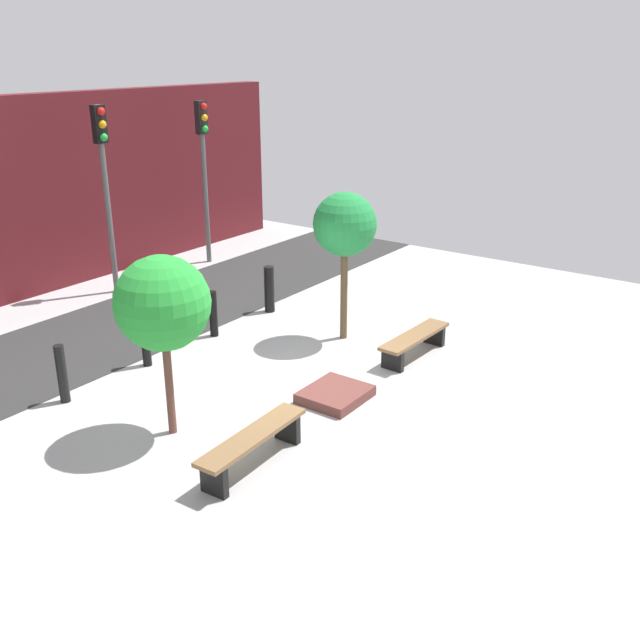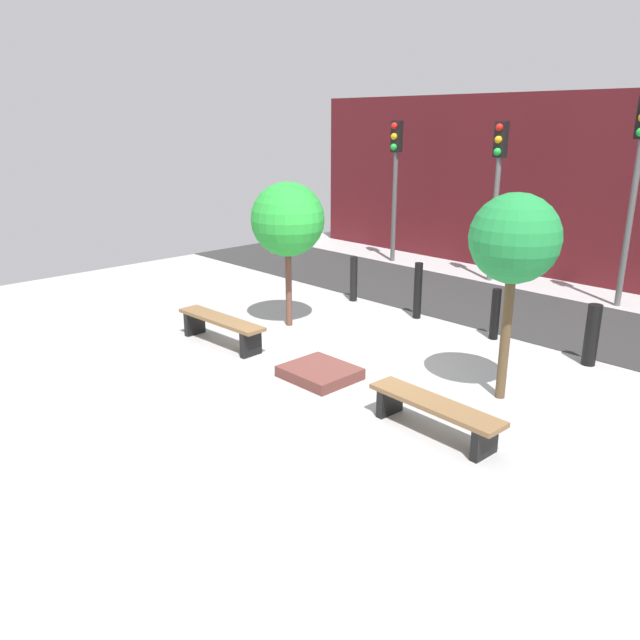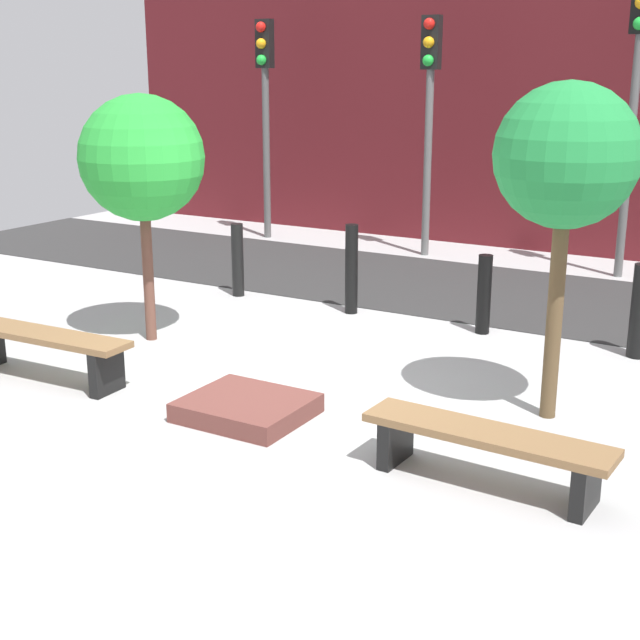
# 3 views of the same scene
# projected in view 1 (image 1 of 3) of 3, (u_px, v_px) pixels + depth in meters

# --- Properties ---
(ground_plane) EXTENTS (18.00, 18.00, 0.00)m
(ground_plane) POSITION_uv_depth(u_px,v_px,m) (307.00, 390.00, 11.50)
(ground_plane) COLOR #A3A3A3
(road_strip) EXTENTS (18.00, 3.10, 0.01)m
(road_strip) POSITION_uv_depth(u_px,v_px,m) (118.00, 328.00, 14.03)
(road_strip) COLOR #2C2C2C
(road_strip) RESTS_ON ground
(building_facade) EXTENTS (16.20, 0.50, 4.28)m
(building_facade) POSITION_uv_depth(u_px,v_px,m) (5.00, 201.00, 15.06)
(building_facade) COLOR #511419
(building_facade) RESTS_ON ground
(bench_left) EXTENTS (1.91, 0.46, 0.47)m
(bench_left) POSITION_uv_depth(u_px,v_px,m) (253.00, 443.00, 9.30)
(bench_left) COLOR black
(bench_left) RESTS_ON ground
(bench_right) EXTENTS (1.81, 0.48, 0.42)m
(bench_right) POSITION_uv_depth(u_px,v_px,m) (415.00, 340.00, 12.66)
(bench_right) COLOR black
(bench_right) RESTS_ON ground
(planter_bed) EXTENTS (1.01, 0.89, 0.16)m
(planter_bed) POSITION_uv_depth(u_px,v_px,m) (335.00, 394.00, 11.18)
(planter_bed) COLOR brown
(planter_bed) RESTS_ON ground
(tree_behind_left_bench) EXTENTS (1.31, 1.31, 2.62)m
(tree_behind_left_bench) POSITION_uv_depth(u_px,v_px,m) (162.00, 304.00, 9.55)
(tree_behind_left_bench) COLOR brown
(tree_behind_left_bench) RESTS_ON ground
(tree_behind_right_bench) EXTENTS (1.16, 1.16, 2.78)m
(tree_behind_right_bench) POSITION_uv_depth(u_px,v_px,m) (345.00, 226.00, 12.82)
(tree_behind_right_bench) COLOR brown
(tree_behind_right_bench) RESTS_ON ground
(bollard_far_left) EXTENTS (0.16, 0.16, 0.95)m
(bollard_far_left) POSITION_uv_depth(u_px,v_px,m) (62.00, 374.00, 10.97)
(bollard_far_left) COLOR black
(bollard_far_left) RESTS_ON ground
(bollard_left) EXTENTS (0.15, 0.15, 1.08)m
(bollard_left) POSITION_uv_depth(u_px,v_px,m) (145.00, 336.00, 12.22)
(bollard_left) COLOR black
(bollard_left) RESTS_ON ground
(bollard_center) EXTENTS (0.16, 0.16, 0.89)m
(bollard_center) POSITION_uv_depth(u_px,v_px,m) (213.00, 314.00, 13.53)
(bollard_center) COLOR black
(bollard_center) RESTS_ON ground
(bollard_right) EXTENTS (0.21, 0.21, 0.97)m
(bollard_right) POSITION_uv_depth(u_px,v_px,m) (269.00, 289.00, 14.78)
(bollard_right) COLOR black
(bollard_right) RESTS_ON ground
(traffic_light_mid_east) EXTENTS (0.28, 0.27, 4.08)m
(traffic_light_mid_east) POSITION_uv_depth(u_px,v_px,m) (104.00, 167.00, 15.17)
(traffic_light_mid_east) COLOR #575757
(traffic_light_mid_east) RESTS_ON ground
(traffic_light_east) EXTENTS (0.28, 0.27, 4.00)m
(traffic_light_east) POSITION_uv_depth(u_px,v_px,m) (204.00, 154.00, 17.47)
(traffic_light_east) COLOR #555555
(traffic_light_east) RESTS_ON ground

